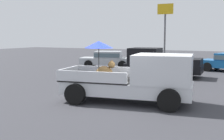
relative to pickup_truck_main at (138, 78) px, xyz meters
The scene contains 5 objects.
ground_plane 1.06m from the pickup_truck_main, behind, with size 80.00×80.00×0.00m, color #38383D.
pickup_truck_main is the anchor object (origin of this frame).
pickup_truck_far 7.58m from the pickup_truck_main, 100.77° to the left, with size 4.90×2.40×1.80m.
parked_sedan_near 12.42m from the pickup_truck_main, 122.92° to the left, with size 4.63×2.98×1.33m.
motel_sign 15.38m from the pickup_truck_main, 102.52° to the left, with size 1.40×0.16×5.37m.
Camera 1 is at (4.44, -10.12, 2.60)m, focal length 45.90 mm.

